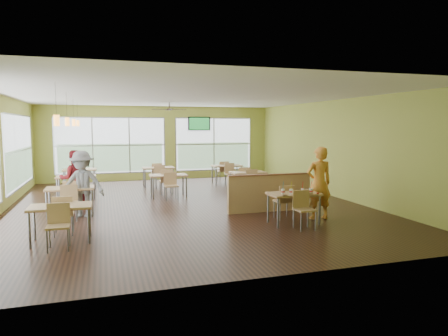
{
  "coord_description": "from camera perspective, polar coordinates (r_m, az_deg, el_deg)",
  "views": [
    {
      "loc": [
        -2.35,
        -11.53,
        2.34
      ],
      "look_at": [
        0.73,
        -1.42,
        1.23
      ],
      "focal_mm": 32.0,
      "sensor_mm": 36.0,
      "label": 1
    }
  ],
  "objects": [
    {
      "name": "patron_maroon",
      "position": [
        12.28,
        -20.63,
        -1.46
      ],
      "size": [
        0.86,
        0.7,
        1.65
      ],
      "primitive_type": "imported",
      "rotation": [
        0.0,
        0.0,
        3.23
      ],
      "color": "maroon",
      "rests_on": "floor"
    },
    {
      "name": "half_wall_divider",
      "position": [
        11.03,
        6.52,
        -3.52
      ],
      "size": [
        2.4,
        0.14,
        1.04
      ],
      "color": "tan",
      "rests_on": "floor"
    },
    {
      "name": "cup_yellow",
      "position": [
        9.5,
        9.55,
        -3.32
      ],
      "size": [
        0.09,
        0.09,
        0.32
      ],
      "color": "white",
      "rests_on": "main_table"
    },
    {
      "name": "ceiling_fan",
      "position": [
        14.73,
        -7.84,
        8.3
      ],
      "size": [
        1.25,
        1.25,
        0.29
      ],
      "color": "#2D2119",
      "rests_on": "ceiling"
    },
    {
      "name": "man_plaid",
      "position": [
        10.32,
        13.41,
        -2.1
      ],
      "size": [
        0.69,
        0.48,
        1.83
      ],
      "primitive_type": "imported",
      "rotation": [
        0.0,
        0.0,
        3.09
      ],
      "color": "orange",
      "rests_on": "floor"
    },
    {
      "name": "cup_red_far",
      "position": [
        9.65,
        12.32,
        -3.22
      ],
      "size": [
        0.09,
        0.09,
        0.33
      ],
      "color": "white",
      "rests_on": "main_table"
    },
    {
      "name": "window_bays",
      "position": [
        14.63,
        -18.1,
        2.32
      ],
      "size": [
        9.24,
        10.24,
        2.38
      ],
      "color": "white",
      "rests_on": "room"
    },
    {
      "name": "wrapper_left",
      "position": [
        9.27,
        8.65,
        -3.83
      ],
      "size": [
        0.18,
        0.16,
        0.04
      ],
      "primitive_type": "ellipsoid",
      "rotation": [
        0.0,
        0.0,
        0.18
      ],
      "color": "#987049",
      "rests_on": "main_table"
    },
    {
      "name": "dining_tables",
      "position": [
        13.41,
        -11.25,
        -1.44
      ],
      "size": [
        6.92,
        8.72,
        0.87
      ],
      "color": "tan",
      "rests_on": "floor"
    },
    {
      "name": "ketchup_cup",
      "position": [
        9.69,
        13.26,
        -3.52
      ],
      "size": [
        0.06,
        0.06,
        0.03
      ],
      "primitive_type": "cylinder",
      "color": "#B7260F",
      "rests_on": "main_table"
    },
    {
      "name": "wrapper_mid",
      "position": [
        9.73,
        10.08,
        -3.34
      ],
      "size": [
        0.23,
        0.21,
        0.05
      ],
      "primitive_type": "ellipsoid",
      "rotation": [
        0.0,
        0.0,
        -0.11
      ],
      "color": "#987049",
      "rests_on": "main_table"
    },
    {
      "name": "patron_grey",
      "position": [
        10.9,
        -19.59,
        -2.16
      ],
      "size": [
        1.23,
        0.89,
        1.72
      ],
      "primitive_type": "imported",
      "rotation": [
        0.0,
        0.0,
        -0.25
      ],
      "color": "slate",
      "rests_on": "floor"
    },
    {
      "name": "food_basket",
      "position": [
        9.95,
        11.87,
        -3.16
      ],
      "size": [
        0.22,
        0.22,
        0.05
      ],
      "color": "black",
      "rests_on": "main_table"
    },
    {
      "name": "wrapper_right",
      "position": [
        9.62,
        12.18,
        -3.54
      ],
      "size": [
        0.16,
        0.15,
        0.04
      ],
      "primitive_type": "ellipsoid",
      "rotation": [
        0.0,
        0.0,
        0.16
      ],
      "color": "#987049",
      "rests_on": "main_table"
    },
    {
      "name": "room",
      "position": [
        11.79,
        -5.42,
        2.37
      ],
      "size": [
        12.0,
        12.04,
        3.2
      ],
      "color": "black",
      "rests_on": "ground"
    },
    {
      "name": "main_table",
      "position": [
        9.72,
        9.94,
        -4.21
      ],
      "size": [
        1.22,
        1.52,
        0.87
      ],
      "color": "tan",
      "rests_on": "floor"
    },
    {
      "name": "tv_backwall",
      "position": [
        17.91,
        -3.57,
        6.34
      ],
      "size": [
        1.0,
        0.07,
        0.6
      ],
      "color": "black",
      "rests_on": "wall_back"
    },
    {
      "name": "cup_blue",
      "position": [
        9.46,
        8.43,
        -3.33
      ],
      "size": [
        0.09,
        0.09,
        0.34
      ],
      "color": "white",
      "rests_on": "main_table"
    },
    {
      "name": "pendant_lights",
      "position": [
        12.23,
        -21.06,
        6.14
      ],
      "size": [
        0.11,
        7.31,
        0.86
      ],
      "color": "#2D2119",
      "rests_on": "ceiling"
    },
    {
      "name": "cup_red_near",
      "position": [
        9.65,
        11.16,
        -3.22
      ],
      "size": [
        0.08,
        0.08,
        0.3
      ],
      "color": "white",
      "rests_on": "main_table"
    }
  ]
}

